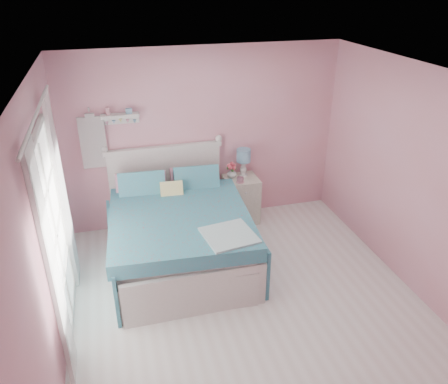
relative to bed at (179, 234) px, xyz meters
name	(u,v)px	position (x,y,z in m)	size (l,w,h in m)	color
floor	(251,310)	(0.61, -1.17, -0.42)	(4.50, 4.50, 0.00)	silver
room_shell	(255,186)	(0.61, -1.17, 1.17)	(4.50, 4.50, 4.50)	#D58790
bed	(179,234)	(0.00, 0.00, 0.00)	(1.81, 2.21, 1.25)	silver
nightstand	(241,199)	(1.10, 0.82, -0.06)	(0.49, 0.48, 0.71)	silver
table_lamp	(244,157)	(1.16, 0.91, 0.59)	(0.21, 0.21, 0.42)	white
vase	(232,173)	(0.97, 0.88, 0.37)	(0.14, 0.14, 0.15)	silver
teacup	(240,180)	(1.04, 0.69, 0.33)	(0.10, 0.10, 0.08)	#BC7E93
roses	(232,166)	(0.97, 0.88, 0.48)	(0.14, 0.11, 0.12)	#E44D60
wall_shelf	(120,116)	(-0.55, 1.02, 1.32)	(0.50, 0.15, 0.25)	silver
hanging_dress	(93,143)	(-0.94, 1.01, 0.98)	(0.34, 0.03, 0.72)	white
french_door	(55,237)	(-1.36, -0.77, 0.66)	(0.04, 1.32, 2.16)	silver
curtain_near	(53,271)	(-1.31, -1.51, 0.76)	(0.04, 0.40, 2.32)	white
curtain_far	(63,194)	(-1.31, -0.02, 0.76)	(0.04, 0.40, 2.32)	white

